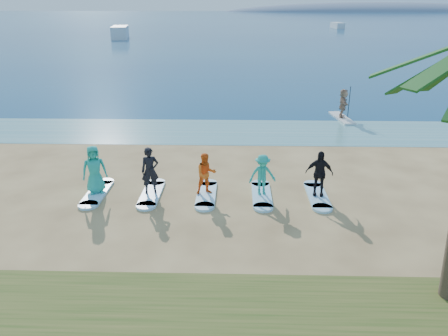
{
  "coord_description": "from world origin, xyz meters",
  "views": [
    {
      "loc": [
        1.41,
        -12.82,
        6.8
      ],
      "look_at": [
        0.98,
        2.0,
        1.1
      ],
      "focal_mm": 35.0,
      "sensor_mm": 36.0,
      "label": 1
    }
  ],
  "objects_px": {
    "paddleboard": "(342,118)",
    "student_1": "(150,171)",
    "paddleboarder": "(343,103)",
    "surfboard_0": "(97,193)",
    "surfboard_3": "(262,195)",
    "boat_offshore_b": "(337,28)",
    "student_3": "(262,175)",
    "student_4": "(319,173)",
    "student_0": "(94,169)",
    "boat_offshore_a": "(121,38)",
    "surfboard_1": "(152,194)",
    "surfboard_2": "(206,194)",
    "surfboard_4": "(317,196)",
    "student_2": "(206,174)"
  },
  "relations": [
    {
      "from": "paddleboard",
      "to": "student_4",
      "type": "distance_m",
      "value": 12.04
    },
    {
      "from": "student_2",
      "to": "student_1",
      "type": "bearing_deg",
      "value": 163.19
    },
    {
      "from": "student_3",
      "to": "student_2",
      "type": "bearing_deg",
      "value": 168.72
    },
    {
      "from": "surfboard_2",
      "to": "surfboard_4",
      "type": "distance_m",
      "value": 4.12
    },
    {
      "from": "surfboard_2",
      "to": "student_2",
      "type": "relative_size",
      "value": 1.41
    },
    {
      "from": "paddleboard",
      "to": "surfboard_3",
      "type": "bearing_deg",
      "value": -122.57
    },
    {
      "from": "paddleboard",
      "to": "boat_offshore_b",
      "type": "xyz_separation_m",
      "value": [
        19.74,
        94.45,
        -0.06
      ]
    },
    {
      "from": "paddleboarder",
      "to": "boat_offshore_b",
      "type": "bearing_deg",
      "value": -1.87
    },
    {
      "from": "boat_offshore_a",
      "to": "surfboard_3",
      "type": "bearing_deg",
      "value": -81.95
    },
    {
      "from": "paddleboarder",
      "to": "student_1",
      "type": "bearing_deg",
      "value": 150.01
    },
    {
      "from": "student_1",
      "to": "student_3",
      "type": "distance_m",
      "value": 4.12
    },
    {
      "from": "surfboard_1",
      "to": "surfboard_3",
      "type": "bearing_deg",
      "value": 0.0
    },
    {
      "from": "student_1",
      "to": "surfboard_2",
      "type": "height_order",
      "value": "student_1"
    },
    {
      "from": "paddleboard",
      "to": "student_1",
      "type": "bearing_deg",
      "value": -136.91
    },
    {
      "from": "surfboard_0",
      "to": "surfboard_3",
      "type": "bearing_deg",
      "value": 0.0
    },
    {
      "from": "student_1",
      "to": "student_4",
      "type": "bearing_deg",
      "value": -16.61
    },
    {
      "from": "boat_offshore_b",
      "to": "student_1",
      "type": "bearing_deg",
      "value": -110.34
    },
    {
      "from": "surfboard_2",
      "to": "surfboard_3",
      "type": "bearing_deg",
      "value": 0.0
    },
    {
      "from": "boat_offshore_a",
      "to": "surfboard_1",
      "type": "height_order",
      "value": "boat_offshore_a"
    },
    {
      "from": "student_0",
      "to": "paddleboard",
      "type": "bearing_deg",
      "value": 22.85
    },
    {
      "from": "paddleboarder",
      "to": "surfboard_4",
      "type": "distance_m",
      "value": 12.04
    },
    {
      "from": "student_1",
      "to": "student_4",
      "type": "distance_m",
      "value": 6.18
    },
    {
      "from": "paddleboarder",
      "to": "student_1",
      "type": "height_order",
      "value": "student_1"
    },
    {
      "from": "surfboard_3",
      "to": "surfboard_1",
      "type": "bearing_deg",
      "value": 180.0
    },
    {
      "from": "surfboard_0",
      "to": "student_3",
      "type": "height_order",
      "value": "student_3"
    },
    {
      "from": "boat_offshore_b",
      "to": "student_1",
      "type": "height_order",
      "value": "student_1"
    },
    {
      "from": "student_3",
      "to": "surfboard_3",
      "type": "bearing_deg",
      "value": 0.0
    },
    {
      "from": "student_0",
      "to": "student_3",
      "type": "xyz_separation_m",
      "value": [
        6.18,
        0.0,
        -0.14
      ]
    },
    {
      "from": "student_4",
      "to": "surfboard_2",
      "type": "bearing_deg",
      "value": -171.68
    },
    {
      "from": "student_0",
      "to": "student_4",
      "type": "distance_m",
      "value": 8.24
    },
    {
      "from": "surfboard_0",
      "to": "surfboard_1",
      "type": "height_order",
      "value": "same"
    },
    {
      "from": "boat_offshore_b",
      "to": "surfboard_3",
      "type": "relative_size",
      "value": 2.97
    },
    {
      "from": "paddleboarder",
      "to": "surfboard_3",
      "type": "bearing_deg",
      "value": 164.35
    },
    {
      "from": "student_2",
      "to": "student_3",
      "type": "bearing_deg",
      "value": -16.81
    },
    {
      "from": "surfboard_2",
      "to": "student_2",
      "type": "distance_m",
      "value": 0.82
    },
    {
      "from": "paddleboard",
      "to": "student_0",
      "type": "bearing_deg",
      "value": -142.44
    },
    {
      "from": "paddleboard",
      "to": "paddleboarder",
      "type": "bearing_deg",
      "value": 0.0
    },
    {
      "from": "boat_offshore_a",
      "to": "surfboard_1",
      "type": "xyz_separation_m",
      "value": [
        19.33,
        -71.97,
        0.04
      ]
    },
    {
      "from": "paddleboarder",
      "to": "student_4",
      "type": "height_order",
      "value": "paddleboarder"
    },
    {
      "from": "student_0",
      "to": "surfboard_3",
      "type": "relative_size",
      "value": 0.82
    },
    {
      "from": "paddleboard",
      "to": "student_0",
      "type": "distance_m",
      "value": 16.42
    },
    {
      "from": "surfboard_1",
      "to": "surfboard_3",
      "type": "height_order",
      "value": "same"
    },
    {
      "from": "paddleboarder",
      "to": "student_3",
      "type": "height_order",
      "value": "paddleboarder"
    },
    {
      "from": "student_0",
      "to": "student_1",
      "type": "relative_size",
      "value": 1.03
    },
    {
      "from": "student_0",
      "to": "paddleboarder",
      "type": "bearing_deg",
      "value": 22.85
    },
    {
      "from": "surfboard_0",
      "to": "surfboard_4",
      "type": "xyz_separation_m",
      "value": [
        8.24,
        0.0,
        0.0
      ]
    },
    {
      "from": "surfboard_0",
      "to": "surfboard_2",
      "type": "bearing_deg",
      "value": 0.0
    },
    {
      "from": "boat_offshore_a",
      "to": "surfboard_3",
      "type": "relative_size",
      "value": 4.09
    },
    {
      "from": "surfboard_2",
      "to": "surfboard_4",
      "type": "height_order",
      "value": "same"
    },
    {
      "from": "surfboard_0",
      "to": "student_0",
      "type": "bearing_deg",
      "value": 0.0
    }
  ]
}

